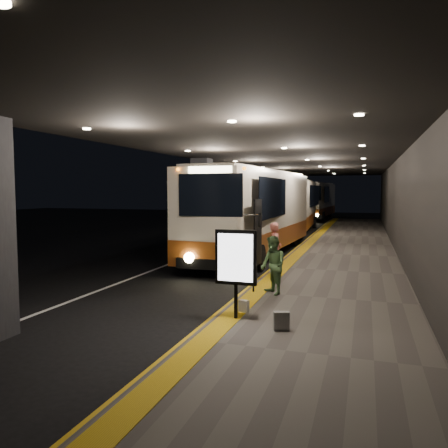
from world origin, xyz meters
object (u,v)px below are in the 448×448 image
Objects in this scene: coach_third at (316,202)px; passenger_boarding at (275,248)px; info_sign at (236,259)px; coach_second at (293,208)px; bag_polka at (281,321)px; stanchion_post at (254,271)px; coach_main at (255,216)px; passenger_waiting_green at (273,265)px; bag_plain at (244,306)px.

passenger_boarding is (2.03, -31.31, -0.72)m from coach_third.
coach_second is at bearing 96.25° from info_sign.
bag_polka is at bearing -84.05° from coach_second.
stanchion_post is (-0.25, 2.57, -0.75)m from info_sign.
coach_main is 31.90× the size of bag_polka.
bag_plain is at bearing -47.75° from passenger_waiting_green.
passenger_waiting_green is at bearing -8.39° from stanchion_post.
coach_main is at bearing 103.83° from stanchion_post.
bag_plain is (2.22, -21.05, -1.43)m from coach_second.
info_sign is (2.23, -36.70, -0.26)m from coach_third.
coach_main reaches higher than coach_second.
coach_second reaches higher than stanchion_post.
coach_main is at bearing 106.86° from bag_polka.
stanchion_post is (-0.05, -2.81, -0.29)m from passenger_boarding.
info_sign reaches higher than stanchion_post.
coach_third is 6.70× the size of passenger_boarding.
info_sign is at bearing 169.81° from passenger_boarding.
passenger_boarding is 2.94m from passenger_waiting_green.
bag_polka is at bearing -69.92° from coach_main.
bag_polka is at bearing -43.72° from bag_plain.
passenger_waiting_green is at bearing 83.35° from info_sign.
coach_third is 34.31m from passenger_waiting_green.
passenger_waiting_green is 5.66× the size of bag_plain.
coach_third reaches higher than bag_plain.
passenger_boarding reaches higher than bag_plain.
coach_main is 26.56m from coach_third.
bag_polka is (0.79, -2.96, -0.60)m from passenger_waiting_green.
coach_main is 6.17× the size of info_sign.
info_sign is at bearing -83.46° from coach_third.
bag_polka is 1.48m from bag_plain.
passenger_boarding is at bearing -85.54° from coach_second.
coach_third is 30.53× the size of bag_polka.
bag_plain is at bearing 136.28° from bag_polka.
bag_polka is at bearing -24.71° from passenger_waiting_green.
coach_second is 30.35× the size of bag_polka.
bag_plain is (2.15, -9.59, -1.51)m from coach_main.
coach_third is at bearing 87.65° from coach_second.
passenger_boarding is 5.41m from info_sign.
stanchion_post is at bearing -86.72° from coach_second.
coach_main is 5.18m from passenger_boarding.
coach_main is 9.94m from bag_plain.
stanchion_post is (-1.35, 3.05, 0.38)m from bag_polka.
passenger_boarding reaches higher than bag_polka.
stanchion_post is at bearing 98.00° from bag_plain.
passenger_boarding is 1.09× the size of passenger_waiting_green.
coach_main is at bearing 157.92° from passenger_waiting_green.
passenger_waiting_green is 4.18× the size of bag_polka.
coach_main reaches higher than bag_polka.
coach_third reaches higher than passenger_boarding.
coach_third is at bearing -8.61° from passenger_boarding.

